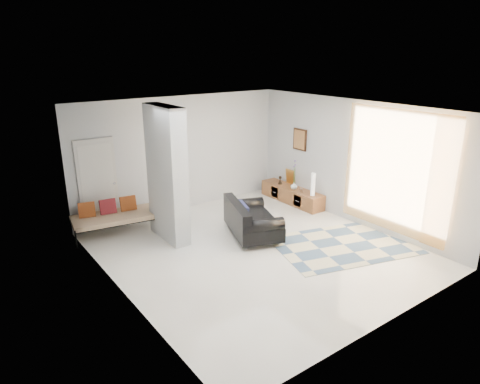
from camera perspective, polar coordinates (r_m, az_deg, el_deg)
floor at (r=8.65m, az=2.24°, el=-7.78°), size 6.00×6.00×0.00m
ceiling at (r=7.82m, az=2.50°, el=10.94°), size 6.00×6.00×0.00m
wall_back at (r=10.55m, az=-7.86°, el=5.02°), size 6.00×0.00×6.00m
wall_front at (r=6.22m, az=19.90°, el=-5.63°), size 6.00×0.00×6.00m
wall_left at (r=6.85m, az=-15.98°, el=-3.00°), size 0.00×6.00×6.00m
wall_right at (r=10.01m, az=14.81°, el=3.85°), size 0.00×6.00×6.00m
partition_column at (r=8.86m, az=-9.74°, el=2.33°), size 0.35×1.20×2.80m
hallway_door at (r=9.83m, az=-18.43°, el=0.93°), size 0.85×0.06×2.04m
curtain at (r=9.29m, az=19.97°, el=2.53°), size 0.00×2.55×2.55m
wall_art at (r=11.05m, az=7.99°, el=6.95°), size 0.04×0.45×0.55m
media_console at (r=11.30m, az=6.93°, el=-0.35°), size 0.45×1.97×0.80m
loveseat at (r=9.16m, az=1.36°, el=-3.78°), size 1.37×1.76×0.76m
daybed at (r=9.64m, az=-16.15°, el=-3.02°), size 2.00×1.08×0.77m
area_rug at (r=9.12m, az=13.63°, el=-6.84°), size 3.16×2.54×0.01m
cylinder_lamp at (r=10.63m, az=9.72°, el=1.01°), size 0.10×0.10×0.57m
bronze_figurine at (r=11.46m, az=5.38°, el=1.59°), size 0.11×0.11×0.22m
vase at (r=11.09m, az=7.21°, el=0.84°), size 0.18×0.18×0.18m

